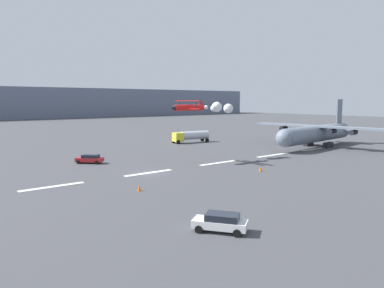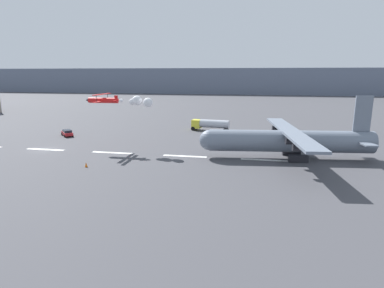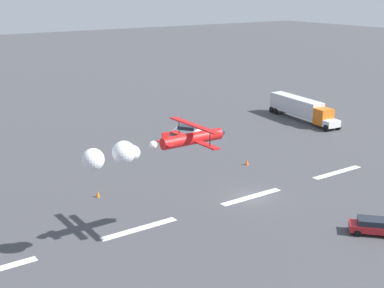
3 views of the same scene
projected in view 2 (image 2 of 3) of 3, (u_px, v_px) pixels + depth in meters
The scene contains 11 objects.
ground_plane at pixel (45, 149), 62.10m from camera, with size 440.00×440.00×0.00m, color #424247.
runway_stripe_4 at pixel (45, 149), 62.10m from camera, with size 8.00×0.90×0.01m, color white.
runway_stripe_5 at pixel (112, 153), 59.58m from camera, with size 8.00×0.90×0.01m, color white.
runway_stripe_6 at pixel (185, 156), 57.07m from camera, with size 8.00×0.90×0.01m, color white.
runway_stripe_7 at pixel (264, 160), 54.56m from camera, with size 8.00×0.90×0.01m, color white.
mountain_ridge_distant at pixel (198, 81), 234.16m from camera, with size 396.00×16.00×18.44m, color slate.
cargo_transport_plane at pixel (284, 140), 54.93m from camera, with size 29.81×30.75×11.00m.
stunt_biplane_red at pixel (126, 101), 61.30m from camera, with size 13.89×6.75×2.39m.
fuel_tanker_truck at pixel (210, 124), 82.29m from camera, with size 10.04×4.03×2.90m.
airport_staff_sedan at pixel (67, 133), 75.35m from camera, with size 4.46×4.52×1.52m.
traffic_cone_far at pixel (86, 165), 50.36m from camera, with size 0.44×0.44×0.75m, color orange.
Camera 2 is at (39.47, -54.05, 14.59)m, focal length 29.53 mm.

